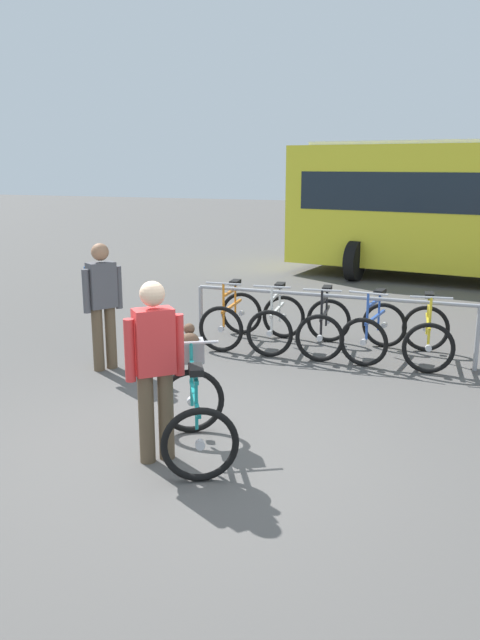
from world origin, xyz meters
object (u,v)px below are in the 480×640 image
(racked_bike_yellow, at_px, (427,335))
(featured_bicycle, at_px, (194,400))
(pedestrian_with_backpack, at_px, (102,298))
(racked_bike_white, at_px, (277,322))
(racked_bike_blue, at_px, (374,331))
(racked_bike_orange, at_px, (232,318))
(person_with_featured_bike, at_px, (155,364))
(racked_bike_black, at_px, (324,326))

(racked_bike_yellow, xyz_separation_m, featured_bicycle, (-1.82, -3.58, 0.12))
(featured_bicycle, xyz_separation_m, pedestrian_with_backpack, (-2.09, 1.83, 0.45))
(racked_bike_white, height_order, racked_bike_blue, same)
(racked_bike_orange, height_order, racked_bike_yellow, same)
(racked_bike_blue, xyz_separation_m, racked_bike_yellow, (0.70, 0.00, 0.00))
(person_with_featured_bike, bearing_deg, racked_bike_black, 80.60)
(racked_bike_blue, height_order, racked_bike_yellow, same)
(racked_bike_white, relative_size, racked_bike_black, 1.00)
(pedestrian_with_backpack, bearing_deg, featured_bicycle, -41.20)
(racked_bike_yellow, height_order, pedestrian_with_backpack, pedestrian_with_backpack)
(racked_bike_orange, xyz_separation_m, racked_bike_black, (1.40, 0.00, -0.00))
(racked_bike_blue, height_order, featured_bicycle, featured_bicycle)
(racked_bike_yellow, distance_m, featured_bicycle, 4.02)
(racked_bike_orange, xyz_separation_m, racked_bike_white, (0.70, 0.00, -0.00))
(racked_bike_orange, bearing_deg, person_with_featured_bike, -79.03)
(racked_bike_orange, height_order, pedestrian_with_backpack, pedestrian_with_backpack)
(racked_bike_orange, distance_m, racked_bike_white, 0.70)
(racked_bike_orange, distance_m, racked_bike_black, 1.40)
(racked_bike_black, bearing_deg, racked_bike_blue, 0.07)
(racked_bike_blue, bearing_deg, racked_bike_yellow, 0.07)
(racked_bike_white, height_order, racked_bike_yellow, same)
(racked_bike_yellow, bearing_deg, racked_bike_orange, -179.93)
(racked_bike_white, height_order, racked_bike_black, same)
(racked_bike_orange, relative_size, person_with_featured_bike, 0.69)
(racked_bike_yellow, bearing_deg, racked_bike_blue, -179.93)
(racked_bike_black, height_order, racked_bike_blue, same)
(racked_bike_white, xyz_separation_m, featured_bicycle, (0.28, -3.57, 0.12))
(racked_bike_white, relative_size, racked_bike_yellow, 0.99)
(racked_bike_white, relative_size, pedestrian_with_backpack, 0.71)
(featured_bicycle, relative_size, person_with_featured_bike, 0.77)
(racked_bike_blue, distance_m, racked_bike_yellow, 0.70)
(racked_bike_black, relative_size, racked_bike_blue, 0.99)
(person_with_featured_bike, height_order, pedestrian_with_backpack, same)
(racked_bike_white, xyz_separation_m, person_with_featured_bike, (0.05, -3.90, 0.54))
(racked_bike_blue, bearing_deg, racked_bike_orange, -179.93)
(racked_bike_blue, xyz_separation_m, person_with_featured_bike, (-1.34, -3.90, 0.54))
(racked_bike_white, height_order, pedestrian_with_backpack, pedestrian_with_backpack)
(racked_bike_black, relative_size, person_with_featured_bike, 0.71)
(racked_bike_yellow, distance_m, person_with_featured_bike, 4.43)
(racked_bike_orange, relative_size, racked_bike_white, 0.98)
(racked_bike_blue, xyz_separation_m, featured_bicycle, (-1.12, -3.58, 0.12))
(racked_bike_orange, height_order, featured_bicycle, featured_bicycle)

